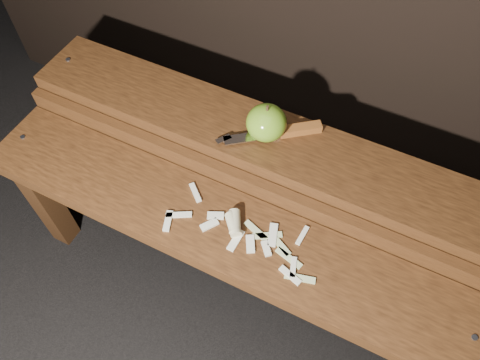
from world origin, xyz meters
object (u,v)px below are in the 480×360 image
at_px(knife, 287,131).
at_px(bench_front_tier, 217,242).
at_px(bench_rear_tier, 259,157).
at_px(apple, 266,123).

bearing_deg(knife, bench_front_tier, -101.98).
xyz_separation_m(bench_front_tier, bench_rear_tier, (0.00, 0.23, 0.06)).
height_order(bench_rear_tier, apple, apple).
bearing_deg(bench_front_tier, bench_rear_tier, 90.00).
relative_size(bench_front_tier, apple, 12.60).
height_order(bench_front_tier, knife, knife).
height_order(bench_front_tier, apple, apple).
bearing_deg(knife, apple, -151.94).
distance_m(bench_front_tier, knife, 0.30).
xyz_separation_m(bench_front_tier, apple, (0.01, 0.23, 0.19)).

